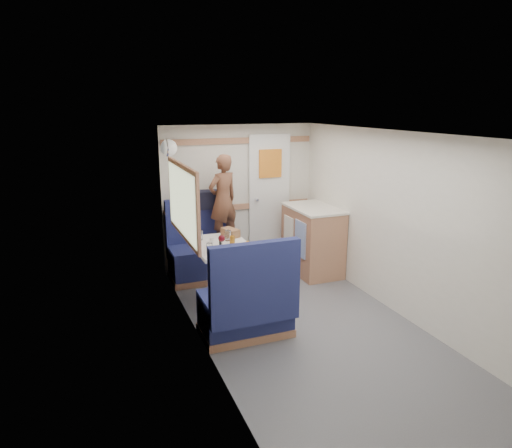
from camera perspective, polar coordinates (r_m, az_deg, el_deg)
name	(u,v)px	position (r m, az deg, el deg)	size (l,w,h in m)	color
floor	(311,331)	(4.86, 6.91, -13.15)	(4.50, 4.50, 0.00)	#515156
ceiling	(318,134)	(4.31, 7.75, 11.09)	(4.50, 4.50, 0.00)	silver
wall_back	(239,196)	(6.49, -2.11, 3.50)	(2.20, 0.02, 2.00)	silver
wall_left	(205,251)	(4.09, -6.42, -3.35)	(0.02, 4.50, 2.00)	silver
wall_right	(407,228)	(5.08, 18.31, -0.43)	(0.02, 4.50, 2.00)	silver
oak_trim_low	(240,207)	(6.50, -2.04, 2.18)	(2.15, 0.02, 0.08)	#925D42
oak_trim_high	(239,141)	(6.36, -2.12, 10.37)	(2.15, 0.02, 0.08)	#925D42
side_window	(182,202)	(4.98, -9.23, 2.79)	(0.04, 1.30, 0.72)	#B4BDA0
rear_door	(269,196)	(6.62, 1.67, 3.49)	(0.62, 0.12, 1.86)	white
dinette_table	(222,257)	(5.26, -4.33, -4.14)	(0.62, 0.92, 0.72)	white
bench_far	(203,256)	(6.13, -6.63, -4.03)	(0.90, 0.59, 1.05)	navy
bench_near	(247,309)	(4.60, -1.09, -10.57)	(0.90, 0.59, 1.05)	navy
ledge	(197,210)	(6.21, -7.38, 1.75)	(0.90, 0.14, 0.04)	#925D42
dome_light	(169,148)	(5.74, -10.85, 9.34)	(0.20, 0.20, 0.20)	white
galley_counter	(312,239)	(6.31, 7.07, -1.92)	(0.57, 0.92, 0.92)	#925D42
person	(223,200)	(6.01, -4.16, 3.03)	(0.44, 0.29, 1.20)	brown
duffel_bag	(200,200)	(6.20, -6.95, 3.03)	(0.49, 0.23, 0.23)	black
tray	(240,252)	(4.91, -1.98, -3.46)	(0.29, 0.38, 0.02)	white
orange_fruit	(247,244)	(5.03, -1.07, -2.51)	(0.07, 0.07, 0.07)	orange
cheese_block	(235,247)	(4.98, -2.69, -2.88)	(0.11, 0.07, 0.04)	#F4E78D
wine_glass	(222,239)	(4.98, -4.32, -1.88)	(0.08, 0.08, 0.17)	white
tumbler_left	(209,248)	(4.91, -5.84, -3.01)	(0.07, 0.07, 0.11)	white
tumbler_mid	(200,235)	(5.39, -7.05, -1.39)	(0.07, 0.07, 0.11)	silver
tumbler_right	(228,235)	(5.33, -3.54, -1.43)	(0.08, 0.08, 0.12)	white
beer_glass	(232,240)	(5.20, -2.99, -2.01)	(0.06, 0.06, 0.10)	#8F5814
pepper_grinder	(221,242)	(5.11, -4.44, -2.31)	(0.04, 0.04, 0.10)	black
salt_grinder	(212,242)	(5.15, -5.56, -2.24)	(0.04, 0.04, 0.09)	silver
bread_loaf	(230,233)	(5.50, -3.22, -1.08)	(0.12, 0.23, 0.10)	olive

